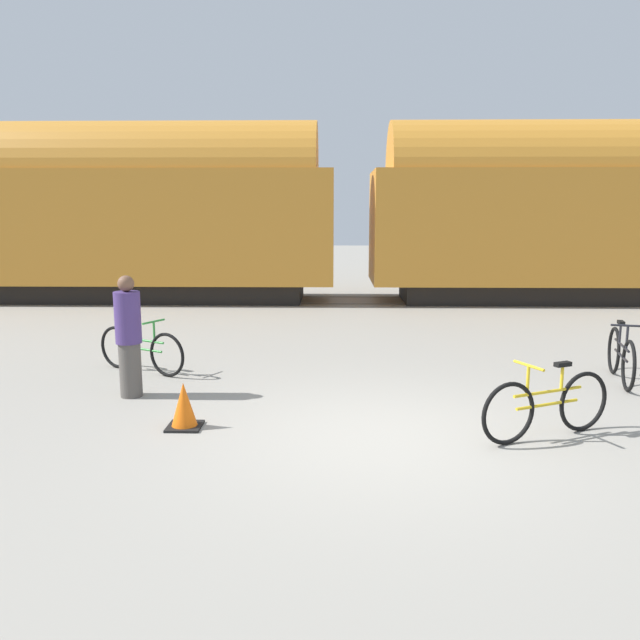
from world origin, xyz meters
The scene contains 9 objects.
ground_plane centered at (0.00, 0.00, 0.00)m, with size 80.00×80.00×0.00m, color gray.
freight_train centered at (0.00, 10.96, 2.61)m, with size 48.74×2.83×4.97m.
rail_near centered at (0.00, 10.24, 0.01)m, with size 60.74×0.07×0.01m, color #4C4238.
rail_far centered at (0.00, 11.68, 0.01)m, with size 60.74×0.07×0.01m, color #4C4238.
bicycle_yellow centered at (1.88, 0.03, 0.38)m, with size 1.65×0.80×0.88m.
bicycle_black centered at (3.77, 2.42, 0.39)m, with size 0.51×1.73×0.92m.
bicycle_green centered at (-3.57, 2.81, 0.37)m, with size 1.60×0.90×0.86m.
person_in_purple centered at (-3.32, 1.51, 0.84)m, with size 0.35×0.35×1.68m.
traffic_cone centered at (-2.28, 0.27, 0.25)m, with size 0.40×0.40×0.55m.
Camera 1 is at (-0.52, -6.74, 2.53)m, focal length 35.00 mm.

